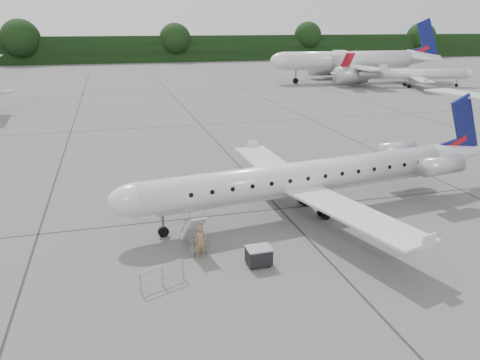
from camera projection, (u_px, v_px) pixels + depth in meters
name	position (u px, v px, depth m)	size (l,w,h in m)	color
ground	(352.00, 227.00, 27.98)	(320.00, 320.00, 0.00)	slate
treeline	(151.00, 49.00, 145.59)	(260.00, 4.00, 8.00)	black
main_regional_jet	(303.00, 162.00, 28.87)	(26.60, 19.15, 6.82)	silver
airstair	(194.00, 230.00, 24.95)	(0.85, 2.11, 2.14)	silver
passenger	(201.00, 242.00, 23.95)	(0.66, 0.43, 1.81)	#816446
safety_railing	(162.00, 276.00, 21.54)	(2.20, 0.08, 1.00)	#95989D
baggage_cart	(259.00, 256.00, 23.35)	(1.19, 0.96, 1.03)	black
bg_narrowbody	(348.00, 51.00, 94.93)	(34.78, 25.04, 12.48)	silver
bg_regional_right	(413.00, 69.00, 88.81)	(25.73, 18.52, 6.75)	silver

